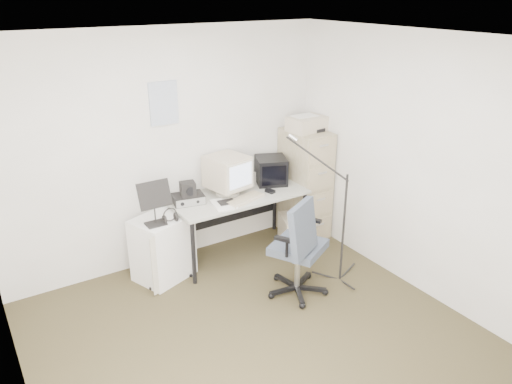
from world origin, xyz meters
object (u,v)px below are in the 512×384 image
office_chair (298,245)px  side_cart (163,248)px  filing_cabinet (305,183)px  desk (238,224)px

office_chair → side_cart: (-1.00, 0.99, -0.19)m
filing_cabinet → side_cart: (-1.86, -0.04, -0.31)m
office_chair → desk: bearing=66.9°
desk → side_cart: 0.91m
office_chair → filing_cabinet: bearing=21.7°
desk → side_cart: bearing=-179.5°
filing_cabinet → desk: bearing=-178.2°
office_chair → side_cart: size_ratio=1.56×
office_chair → side_cart: 1.42m
filing_cabinet → side_cart: 1.89m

